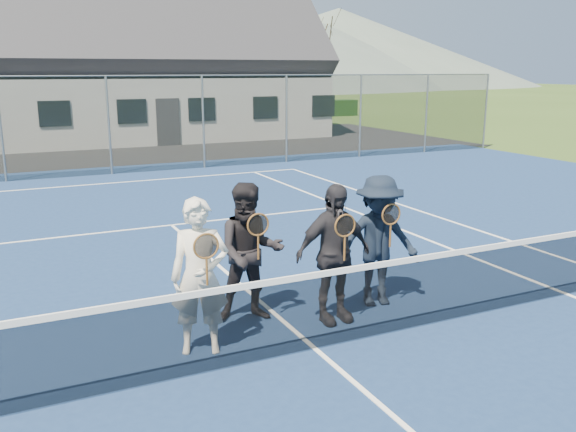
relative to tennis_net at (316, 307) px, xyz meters
name	(u,v)px	position (x,y,z in m)	size (l,w,h in m)	color
ground	(84,150)	(0.00, 20.00, -0.54)	(220.00, 220.00, 0.00)	#334B1A
court_surface	(315,350)	(0.00, 0.00, -0.53)	(30.00, 30.00, 0.02)	navy
hedge_row	(55,116)	(0.00, 32.00, 0.01)	(40.00, 1.20, 1.10)	black
hill_centre	(147,19)	(20.00, 95.00, 10.46)	(120.00, 120.00, 22.00)	#516158
hill_east	(338,48)	(55.00, 95.00, 6.46)	(90.00, 90.00, 14.00)	#536458
court_markings	(315,349)	(0.00, 0.00, -0.51)	(11.03, 23.83, 0.01)	white
tennis_net	(316,307)	(0.00, 0.00, 0.00)	(11.68, 0.08, 1.10)	slate
perimeter_fence	(109,125)	(0.00, 13.50, 0.99)	(30.07, 0.07, 3.02)	slate
clubhouse	(154,52)	(4.00, 24.00, 3.45)	(15.60, 8.20, 7.70)	silver
tree_c	(82,23)	(2.00, 33.00, 5.25)	(3.20, 3.20, 7.77)	#341F13
tree_d	(242,28)	(12.00, 33.00, 5.25)	(3.20, 3.20, 7.77)	#3A2515
tree_e	(323,31)	(18.00, 33.00, 5.25)	(3.20, 3.20, 7.77)	#3B2915
player_a	(200,277)	(-1.20, 0.53, 0.38)	(0.76, 0.62, 1.80)	silver
player_b	(250,253)	(-0.34, 1.15, 0.38)	(1.03, 0.89, 1.80)	black
player_c	(333,254)	(0.59, 0.65, 0.38)	(1.07, 0.52, 1.80)	#242328
player_d	(378,241)	(1.44, 0.90, 0.38)	(1.28, 0.92, 1.80)	black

